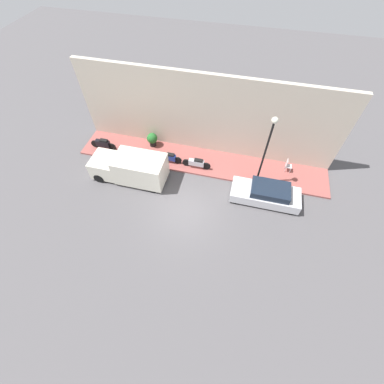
{
  "coord_description": "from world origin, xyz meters",
  "views": [
    {
      "loc": [
        -8.38,
        -2.49,
        13.15
      ],
      "look_at": [
        1.05,
        -0.17,
        0.6
      ],
      "focal_mm": 24.0,
      "sensor_mm": 36.0,
      "label": 1
    }
  ],
  "objects_px": {
    "potted_plant": "(152,139)",
    "cafe_chair": "(288,165)",
    "delivery_van": "(130,168)",
    "parked_car": "(266,194)",
    "motorcycle_blue": "(169,157)",
    "motorcycle_black": "(103,144)",
    "scooter_silver": "(197,163)",
    "streetlamp": "(268,143)"
  },
  "relations": [
    {
      "from": "motorcycle_blue",
      "to": "motorcycle_black",
      "type": "distance_m",
      "value": 5.04
    },
    {
      "from": "parked_car",
      "to": "motorcycle_black",
      "type": "relative_size",
      "value": 2.18
    },
    {
      "from": "delivery_van",
      "to": "potted_plant",
      "type": "bearing_deg",
      "value": -6.05
    },
    {
      "from": "delivery_van",
      "to": "motorcycle_blue",
      "type": "height_order",
      "value": "delivery_van"
    },
    {
      "from": "scooter_silver",
      "to": "streetlamp",
      "type": "bearing_deg",
      "value": -94.94
    },
    {
      "from": "motorcycle_blue",
      "to": "scooter_silver",
      "type": "bearing_deg",
      "value": -91.98
    },
    {
      "from": "delivery_van",
      "to": "parked_car",
      "type": "bearing_deg",
      "value": -88.26
    },
    {
      "from": "cafe_chair",
      "to": "scooter_silver",
      "type": "bearing_deg",
      "value": 101.12
    },
    {
      "from": "motorcycle_black",
      "to": "delivery_van",
      "type": "bearing_deg",
      "value": -124.61
    },
    {
      "from": "delivery_van",
      "to": "streetlamp",
      "type": "height_order",
      "value": "streetlamp"
    },
    {
      "from": "delivery_van",
      "to": "cafe_chair",
      "type": "distance_m",
      "value": 10.48
    },
    {
      "from": "motorcycle_black",
      "to": "parked_car",
      "type": "bearing_deg",
      "value": -98.72
    },
    {
      "from": "streetlamp",
      "to": "delivery_van",
      "type": "bearing_deg",
      "value": 100.37
    },
    {
      "from": "motorcycle_blue",
      "to": "scooter_silver",
      "type": "relative_size",
      "value": 0.93
    },
    {
      "from": "potted_plant",
      "to": "delivery_van",
      "type": "bearing_deg",
      "value": 173.95
    },
    {
      "from": "motorcycle_blue",
      "to": "cafe_chair",
      "type": "relative_size",
      "value": 1.95
    },
    {
      "from": "motorcycle_blue",
      "to": "parked_car",
      "type": "bearing_deg",
      "value": -103.71
    },
    {
      "from": "delivery_van",
      "to": "cafe_chair",
      "type": "xyz_separation_m",
      "value": [
        3.03,
        -10.02,
        -0.33
      ]
    },
    {
      "from": "parked_car",
      "to": "delivery_van",
      "type": "height_order",
      "value": "delivery_van"
    },
    {
      "from": "potted_plant",
      "to": "motorcycle_blue",
      "type": "bearing_deg",
      "value": -129.07
    },
    {
      "from": "parked_car",
      "to": "motorcycle_black",
      "type": "height_order",
      "value": "parked_car"
    },
    {
      "from": "parked_car",
      "to": "potted_plant",
      "type": "bearing_deg",
      "value": 70.37
    },
    {
      "from": "parked_car",
      "to": "cafe_chair",
      "type": "distance_m",
      "value": 3.03
    },
    {
      "from": "scooter_silver",
      "to": "cafe_chair",
      "type": "distance_m",
      "value": 6.13
    },
    {
      "from": "delivery_van",
      "to": "motorcycle_black",
      "type": "bearing_deg",
      "value": 55.39
    },
    {
      "from": "delivery_van",
      "to": "scooter_silver",
      "type": "relative_size",
      "value": 2.49
    },
    {
      "from": "delivery_van",
      "to": "streetlamp",
      "type": "relative_size",
      "value": 0.96
    },
    {
      "from": "streetlamp",
      "to": "cafe_chair",
      "type": "height_order",
      "value": "streetlamp"
    },
    {
      "from": "motorcycle_black",
      "to": "scooter_silver",
      "type": "bearing_deg",
      "value": -91.87
    },
    {
      "from": "delivery_van",
      "to": "motorcycle_blue",
      "type": "distance_m",
      "value": 2.82
    },
    {
      "from": "potted_plant",
      "to": "cafe_chair",
      "type": "distance_m",
      "value": 9.68
    },
    {
      "from": "parked_car",
      "to": "scooter_silver",
      "type": "relative_size",
      "value": 2.13
    },
    {
      "from": "cafe_chair",
      "to": "parked_car",
      "type": "bearing_deg",
      "value": 155.88
    },
    {
      "from": "delivery_van",
      "to": "scooter_silver",
      "type": "bearing_deg",
      "value": -65.26
    },
    {
      "from": "streetlamp",
      "to": "cafe_chair",
      "type": "bearing_deg",
      "value": -50.66
    },
    {
      "from": "motorcycle_blue",
      "to": "cafe_chair",
      "type": "xyz_separation_m",
      "value": [
        1.11,
        -8.0,
        0.11
      ]
    },
    {
      "from": "streetlamp",
      "to": "potted_plant",
      "type": "relative_size",
      "value": 4.85
    },
    {
      "from": "scooter_silver",
      "to": "cafe_chair",
      "type": "height_order",
      "value": "cafe_chair"
    },
    {
      "from": "motorcycle_blue",
      "to": "motorcycle_black",
      "type": "bearing_deg",
      "value": 88.17
    },
    {
      "from": "streetlamp",
      "to": "cafe_chair",
      "type": "distance_m",
      "value": 3.77
    },
    {
      "from": "motorcycle_black",
      "to": "potted_plant",
      "type": "bearing_deg",
      "value": -70.34
    },
    {
      "from": "scooter_silver",
      "to": "motorcycle_black",
      "type": "distance_m",
      "value": 7.03
    }
  ]
}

